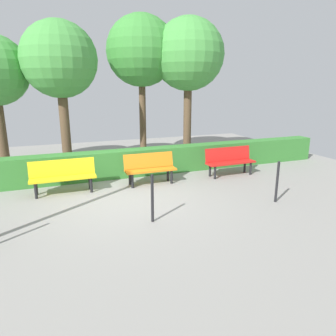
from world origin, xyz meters
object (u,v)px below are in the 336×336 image
Objects in this scene: bench_red at (230,160)px; tree_mid at (141,52)px; bench_yellow at (63,175)px; tree_near at (188,55)px; tree_far at (59,61)px; bench_orange at (150,167)px.

tree_mid is (1.87, -3.06, 3.37)m from bench_red.
bench_yellow is 5.42m from tree_mid.
bench_red is 4.92m from tree_mid.
tree_mid is at bearing -25.61° from tree_near.
bench_red is 4.91m from bench_yellow.
tree_far reaches higher than bench_red.
tree_far is (-0.26, -2.35, 2.95)m from bench_yellow.
tree_mid is at bearing -102.48° from bench_orange.
bench_yellow is (4.91, -0.10, 0.00)m from bench_red.
tree_near is 0.98× the size of tree_mid.
tree_near is (0.38, -2.35, 3.24)m from bench_red.
tree_near is 1.08× the size of tree_far.
bench_red is at bearing 179.19° from bench_yellow.
bench_red is 2.57m from bench_orange.
bench_red is at bearing 152.16° from tree_far.
tree_mid reaches higher than bench_red.
bench_red is 0.31× the size of tree_mid.
tree_near is at bearing 178.59° from tree_far.
bench_red is at bearing 121.39° from tree_mid.
bench_red is 4.02m from tree_near.
bench_yellow is at bearing 44.22° from tree_mid.
bench_red is at bearing 99.24° from tree_near.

